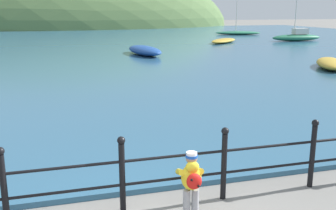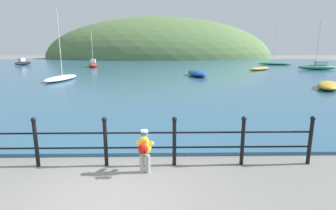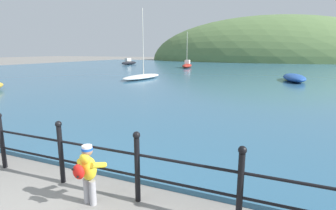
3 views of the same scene
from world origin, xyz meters
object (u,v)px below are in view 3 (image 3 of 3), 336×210
at_px(boat_far_left, 187,65).
at_px(boat_nearest_quay, 142,76).
at_px(child_in_coat, 87,169).
at_px(boat_twin_mast, 129,63).
at_px(boat_green_fishing, 294,78).

xyz_separation_m(boat_far_left, boat_nearest_quay, (1.43, -16.06, -0.16)).
distance_m(child_in_coat, boat_nearest_quay, 18.76).
distance_m(boat_twin_mast, boat_far_left, 13.01).
relative_size(boat_twin_mast, boat_nearest_quay, 0.65).
distance_m(child_in_coat, boat_twin_mast, 43.19).
bearing_deg(child_in_coat, boat_twin_mast, 120.58).
xyz_separation_m(child_in_coat, boat_twin_mast, (-21.97, 37.18, -0.14)).
relative_size(boat_green_fishing, boat_far_left, 0.91).
bearing_deg(boat_twin_mast, boat_nearest_quay, -55.97).
bearing_deg(boat_green_fishing, boat_nearest_quay, -165.23).
height_order(boat_green_fishing, boat_far_left, boat_far_left).
bearing_deg(boat_nearest_quay, child_in_coat, -63.93).
xyz_separation_m(boat_green_fishing, boat_twin_mast, (-25.74, 17.16, 0.08)).
xyz_separation_m(boat_twin_mast, boat_far_left, (12.29, -4.27, 0.00)).
distance_m(child_in_coat, boat_far_left, 34.31).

